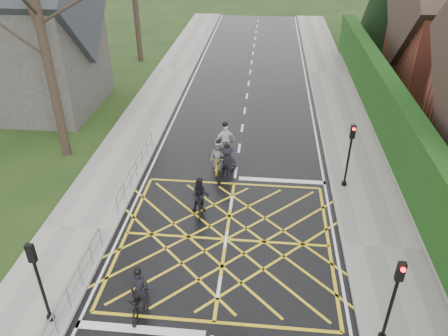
% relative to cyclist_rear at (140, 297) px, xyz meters
% --- Properties ---
extents(ground, '(120.00, 120.00, 0.00)m').
position_rel_cyclist_rear_xyz_m(ground, '(2.42, 3.71, -0.56)').
color(ground, black).
rests_on(ground, ground).
extents(road, '(9.00, 80.00, 0.01)m').
position_rel_cyclist_rear_xyz_m(road, '(2.42, 3.71, -0.56)').
color(road, black).
rests_on(road, ground).
extents(sidewalk_right, '(3.00, 80.00, 0.15)m').
position_rel_cyclist_rear_xyz_m(sidewalk_right, '(8.42, 3.71, -0.49)').
color(sidewalk_right, gray).
rests_on(sidewalk_right, ground).
extents(sidewalk_left, '(3.00, 80.00, 0.15)m').
position_rel_cyclist_rear_xyz_m(sidewalk_left, '(-3.58, 3.71, -0.49)').
color(sidewalk_left, gray).
rests_on(sidewalk_left, ground).
extents(stone_wall, '(0.50, 38.00, 0.70)m').
position_rel_cyclist_rear_xyz_m(stone_wall, '(10.17, 9.71, -0.21)').
color(stone_wall, slate).
rests_on(stone_wall, ground).
extents(hedge, '(0.90, 38.00, 2.80)m').
position_rel_cyclist_rear_xyz_m(hedge, '(10.17, 9.71, 1.54)').
color(hedge, '#0E330E').
rests_on(hedge, stone_wall).
extents(church, '(8.80, 7.80, 11.00)m').
position_rel_cyclist_rear_xyz_m(church, '(-11.12, 15.71, 4.36)').
color(church, '#2D2B28').
rests_on(church, ground).
extents(railing_south, '(0.05, 5.04, 1.03)m').
position_rel_cyclist_rear_xyz_m(railing_south, '(-2.23, 0.21, 0.22)').
color(railing_south, slate).
rests_on(railing_south, ground).
extents(railing_north, '(0.05, 6.04, 1.03)m').
position_rel_cyclist_rear_xyz_m(railing_north, '(-2.23, 7.71, 0.22)').
color(railing_north, slate).
rests_on(railing_north, ground).
extents(traffic_light_ne, '(0.24, 0.31, 3.21)m').
position_rel_cyclist_rear_xyz_m(traffic_light_ne, '(7.52, 7.90, 1.10)').
color(traffic_light_ne, black).
rests_on(traffic_light_ne, ground).
extents(traffic_light_se, '(0.24, 0.31, 3.21)m').
position_rel_cyclist_rear_xyz_m(traffic_light_se, '(7.52, -0.50, 1.10)').
color(traffic_light_se, black).
rests_on(traffic_light_se, ground).
extents(traffic_light_sw, '(0.24, 0.31, 3.21)m').
position_rel_cyclist_rear_xyz_m(traffic_light_sw, '(-2.68, -0.79, 1.10)').
color(traffic_light_sw, black).
rests_on(traffic_light_sw, ground).
extents(cyclist_rear, '(0.66, 1.80, 1.74)m').
position_rel_cyclist_rear_xyz_m(cyclist_rear, '(0.00, 0.00, 0.00)').
color(cyclist_rear, black).
rests_on(cyclist_rear, ground).
extents(cyclist_back, '(0.83, 1.75, 1.72)m').
position_rel_cyclist_rear_xyz_m(cyclist_back, '(1.16, 5.37, 0.08)').
color(cyclist_back, black).
rests_on(cyclist_back, ground).
extents(cyclist_mid, '(1.30, 1.93, 1.78)m').
position_rel_cyclist_rear_xyz_m(cyclist_mid, '(2.02, 8.32, 0.09)').
color(cyclist_mid, black).
rests_on(cyclist_mid, ground).
extents(cyclist_front, '(1.29, 2.07, 2.01)m').
position_rel_cyclist_rear_xyz_m(cyclist_front, '(1.74, 10.18, 0.18)').
color(cyclist_front, black).
rests_on(cyclist_front, ground).
extents(cyclist_lead, '(0.74, 1.70, 1.65)m').
position_rel_cyclist_rear_xyz_m(cyclist_lead, '(1.53, 8.92, 0.01)').
color(cyclist_lead, '#B89216').
rests_on(cyclist_lead, ground).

